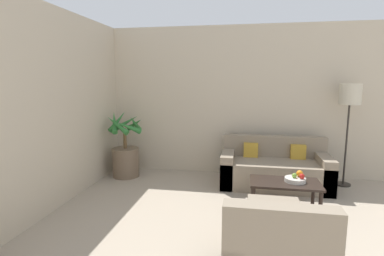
# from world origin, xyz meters

# --- Properties ---
(wall_back) EXTENTS (8.15, 0.06, 2.70)m
(wall_back) POSITION_xyz_m (0.00, 6.82, 1.35)
(wall_back) COLOR beige
(wall_back) RESTS_ON ground_plane
(potted_palm) EXTENTS (0.65, 0.71, 1.21)m
(potted_palm) POSITION_xyz_m (-2.90, 6.25, 0.42)
(potted_palm) COLOR brown
(potted_palm) RESTS_ON ground_plane
(sofa_loveseat) EXTENTS (1.73, 0.81, 0.79)m
(sofa_loveseat) POSITION_xyz_m (-0.29, 6.22, 0.28)
(sofa_loveseat) COLOR gray
(sofa_loveseat) RESTS_ON ground_plane
(floor_lamp) EXTENTS (0.33, 0.33, 1.68)m
(floor_lamp) POSITION_xyz_m (0.85, 6.44, 1.43)
(floor_lamp) COLOR #2D2823
(floor_lamp) RESTS_ON ground_plane
(coffee_table) EXTENTS (0.92, 0.51, 0.39)m
(coffee_table) POSITION_xyz_m (-0.24, 5.29, 0.33)
(coffee_table) COLOR black
(coffee_table) RESTS_ON ground_plane
(fruit_bowl) EXTENTS (0.28, 0.28, 0.06)m
(fruit_bowl) POSITION_xyz_m (-0.11, 5.31, 0.41)
(fruit_bowl) COLOR beige
(fruit_bowl) RESTS_ON coffee_table
(apple_red) EXTENTS (0.07, 0.07, 0.07)m
(apple_red) POSITION_xyz_m (-0.03, 5.28, 0.48)
(apple_red) COLOR red
(apple_red) RESTS_ON fruit_bowl
(apple_green) EXTENTS (0.07, 0.07, 0.07)m
(apple_green) POSITION_xyz_m (-0.12, 5.30, 0.47)
(apple_green) COLOR olive
(apple_green) RESTS_ON fruit_bowl
(orange_fruit) EXTENTS (0.09, 0.09, 0.09)m
(orange_fruit) POSITION_xyz_m (-0.04, 5.37, 0.48)
(orange_fruit) COLOR orange
(orange_fruit) RESTS_ON fruit_bowl
(armchair) EXTENTS (0.84, 0.82, 0.84)m
(armchair) POSITION_xyz_m (-0.52, 3.68, 0.26)
(armchair) COLOR gray
(armchair) RESTS_ON ground_plane
(ottoman) EXTENTS (0.56, 0.49, 0.41)m
(ottoman) POSITION_xyz_m (-0.45, 4.45, 0.21)
(ottoman) COLOR gray
(ottoman) RESTS_ON ground_plane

